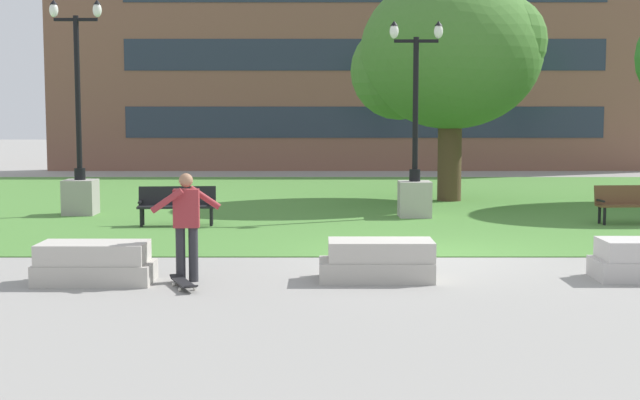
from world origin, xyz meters
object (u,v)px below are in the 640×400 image
at_px(park_bench_near_right, 177,203).
at_px(lamp_post_center, 80,172).
at_px(concrete_block_center, 95,264).
at_px(park_bench_near_left, 634,202).
at_px(skateboard, 184,283).
at_px(person_skateboarder, 187,220).
at_px(lamp_post_right, 415,177).
at_px(concrete_block_left, 378,261).

bearing_deg(park_bench_near_right, lamp_post_center, 142.68).
xyz_separation_m(concrete_block_center, park_bench_near_right, (0.17, 6.99, 0.23)).
height_order(park_bench_near_left, lamp_post_center, lamp_post_center).
bearing_deg(skateboard, person_skateboarder, 92.35).
distance_m(skateboard, lamp_post_center, 10.47).
bearing_deg(park_bench_near_right, lamp_post_right, 16.20).
bearing_deg(skateboard, concrete_block_left, 12.48).
xyz_separation_m(concrete_block_left, park_bench_near_right, (-4.27, 6.74, 0.23)).
bearing_deg(person_skateboarder, lamp_post_center, 114.40).
relative_size(concrete_block_center, person_skateboarder, 1.05).
relative_size(concrete_block_left, lamp_post_right, 0.37).
height_order(skateboard, lamp_post_center, lamp_post_center).
xyz_separation_m(person_skateboarder, park_bench_near_left, (9.54, 7.16, -0.44)).
bearing_deg(park_bench_near_right, person_skateboarder, -79.64).
xyz_separation_m(person_skateboarder, park_bench_near_right, (-1.25, 6.86, -0.44)).
distance_m(concrete_block_left, person_skateboarder, 3.09).
height_order(park_bench_near_left, lamp_post_right, lamp_post_right).
relative_size(concrete_block_center, lamp_post_center, 0.33).
height_order(park_bench_near_right, lamp_post_right, lamp_post_right).
height_order(concrete_block_left, person_skateboarder, person_skateboarder).
bearing_deg(concrete_block_center, lamp_post_right, 55.69).
height_order(concrete_block_center, concrete_block_left, same).
xyz_separation_m(concrete_block_center, person_skateboarder, (1.43, 0.13, 0.67)).
distance_m(concrete_block_center, park_bench_near_left, 13.16).
xyz_separation_m(park_bench_near_left, park_bench_near_right, (-10.79, -0.30, 0.00)).
bearing_deg(park_bench_near_left, concrete_block_left, -132.82).
xyz_separation_m(concrete_block_left, park_bench_near_left, (6.52, 7.04, 0.23)).
bearing_deg(park_bench_near_left, lamp_post_right, 164.83).
distance_m(park_bench_near_left, lamp_post_center, 13.77).
bearing_deg(lamp_post_right, lamp_post_center, 176.66).
height_order(lamp_post_center, lamp_post_right, lamp_post_center).
bearing_deg(lamp_post_center, concrete_block_center, -73.75).
bearing_deg(park_bench_near_right, park_bench_near_left, 1.57).
relative_size(concrete_block_center, concrete_block_left, 1.00).
bearing_deg(lamp_post_right, park_bench_near_right, -163.80).
xyz_separation_m(park_bench_near_right, lamp_post_right, (5.73, 1.67, 0.48)).
relative_size(concrete_block_left, skateboard, 1.77).
bearing_deg(person_skateboarder, park_bench_near_right, 100.36).
bearing_deg(skateboard, concrete_block_center, 164.09).
distance_m(concrete_block_center, concrete_block_left, 4.45).
xyz_separation_m(skateboard, lamp_post_center, (-4.12, 9.57, 1.03)).
distance_m(person_skateboarder, park_bench_near_right, 6.99).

